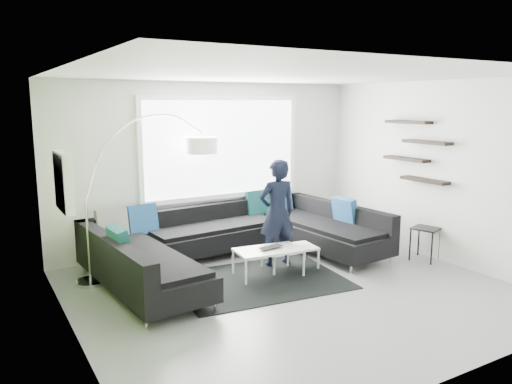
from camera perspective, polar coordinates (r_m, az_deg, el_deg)
ground at (r=6.77m, az=4.23°, el=-11.14°), size 5.50×5.50×0.00m
room_shell at (r=6.54m, az=3.69°, el=4.44°), size 5.54×5.04×2.82m
sectional_sofa at (r=7.54m, az=-1.75°, el=-5.71°), size 4.36×2.92×0.90m
rug at (r=7.09m, az=0.40°, el=-10.08°), size 2.48×1.92×0.01m
coffee_table at (r=7.39m, az=2.71°, el=-7.66°), size 1.28×0.84×0.40m
arc_lamp at (r=7.05m, az=-18.86°, el=-1.06°), size 2.22×0.95×2.31m
side_table at (r=8.35m, az=18.75°, el=-5.64°), size 0.49×0.49×0.53m
person at (r=7.55m, az=2.42°, el=-2.40°), size 0.66×0.49×1.63m
laptop at (r=7.16m, az=1.95°, el=-6.47°), size 0.44×0.35×0.03m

